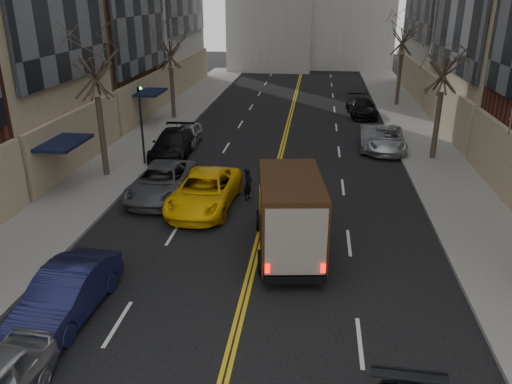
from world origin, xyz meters
The scene contains 17 objects.
sidewalk_left centered at (-9.00, 27.00, 0.07)m, with size 4.00×66.00×0.15m, color slate.
sidewalk_right centered at (9.00, 27.00, 0.07)m, with size 4.00×66.00×0.15m, color slate.
tree_lf_mid centered at (-8.80, 20.00, 6.60)m, with size 3.20×3.20×8.91m.
tree_lf_far centered at (-8.80, 33.00, 6.02)m, with size 3.20×3.20×8.12m.
tree_rt_mid centered at (8.80, 25.00, 6.17)m, with size 3.20×3.20×8.32m.
tree_rt_far centered at (8.80, 40.00, 6.74)m, with size 3.20×3.20×9.11m.
traffic_signal centered at (-7.39, 22.00, 2.82)m, with size 0.29×0.26×4.70m.
ups_truck centered at (1.20, 13.00, 1.57)m, with size 2.89×5.90×3.11m.
taxi centered at (-2.80, 16.73, 0.77)m, with size 2.55×5.52×1.53m, color yellow.
pedestrian centered at (-0.99, 17.85, 0.77)m, with size 0.56×0.37×1.53m, color black.
parked_lf_b centered at (-5.10, 8.23, 0.75)m, with size 1.59×4.55×1.50m, color #111336.
parked_lf_c centered at (-5.10, 17.78, 0.73)m, with size 2.44×5.29×1.47m, color #4A4C52.
parked_lf_d centered at (-6.30, 23.92, 0.75)m, with size 2.11×5.20×1.51m, color black.
parked_lf_e centered at (-6.08, 26.52, 0.65)m, with size 1.52×3.79×1.29m, color #B3B7BB.
parked_rt_a centered at (5.48, 27.00, 0.66)m, with size 1.40×4.02×1.32m, color #43454A.
parked_rt_b centered at (6.30, 26.79, 0.70)m, with size 2.32×5.02×1.40m, color #B5B9BD.
parked_rt_c centered at (5.53, 35.94, 0.70)m, with size 1.97×4.84×1.41m, color black.
Camera 1 is at (2.00, -3.56, 9.03)m, focal length 35.00 mm.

